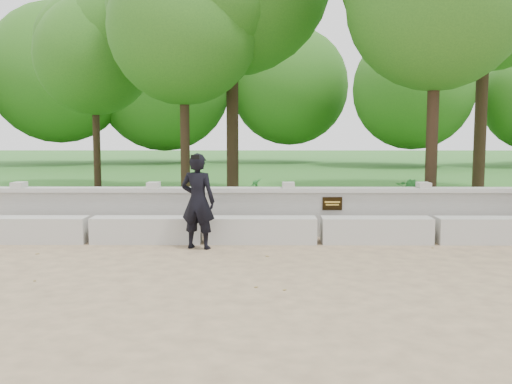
% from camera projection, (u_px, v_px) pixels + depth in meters
% --- Properties ---
extents(ground, '(80.00, 80.00, 0.00)m').
position_uv_depth(ground, '(332.00, 269.00, 8.04)').
color(ground, tan).
rests_on(ground, ground).
extents(lawn, '(40.00, 22.00, 0.25)m').
position_uv_depth(lawn, '(286.00, 179.00, 21.95)').
color(lawn, '#2C6E24').
rests_on(lawn, ground).
extents(concrete_bench, '(11.90, 0.45, 0.45)m').
position_uv_depth(concrete_bench, '(319.00, 230.00, 9.91)').
color(concrete_bench, '#B8B6AD').
rests_on(concrete_bench, ground).
extents(parapet_wall, '(12.50, 0.35, 0.90)m').
position_uv_depth(parapet_wall, '(315.00, 211.00, 10.58)').
color(parapet_wall, '#ADABA3').
rests_on(parapet_wall, ground).
extents(man_main, '(0.66, 0.61, 1.58)m').
position_uv_depth(man_main, '(198.00, 201.00, 9.37)').
color(man_main, black).
rests_on(man_main, ground).
extents(tree_far_left, '(3.56, 3.56, 6.02)m').
position_uv_depth(tree_far_left, '(94.00, 47.00, 17.16)').
color(tree_far_left, '#382619').
rests_on(tree_far_left, lawn).
extents(tree_left, '(3.68, 3.68, 6.29)m').
position_uv_depth(tree_left, '(183.00, 17.00, 13.76)').
color(tree_left, '#382619').
rests_on(tree_left, lawn).
extents(shrub_a, '(0.37, 0.32, 0.59)m').
position_uv_depth(shrub_a, '(196.00, 202.00, 11.30)').
color(shrub_a, '#26702B').
rests_on(shrub_a, lawn).
extents(shrub_b, '(0.42, 0.44, 0.63)m').
position_uv_depth(shrub_b, '(411.00, 194.00, 12.59)').
color(shrub_b, '#26702B').
rests_on(shrub_b, lawn).
extents(shrub_c, '(0.67, 0.64, 0.57)m').
position_uv_depth(shrub_c, '(408.00, 196.00, 12.47)').
color(shrub_c, '#26702B').
rests_on(shrub_c, lawn).
extents(shrub_d, '(0.39, 0.42, 0.66)m').
position_uv_depth(shrub_d, '(256.00, 193.00, 12.60)').
color(shrub_d, '#26702B').
rests_on(shrub_d, lawn).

